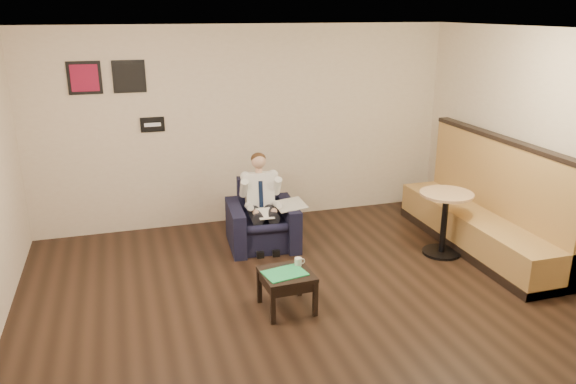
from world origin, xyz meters
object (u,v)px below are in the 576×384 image
object	(u,v)px
armchair	(262,215)
cafe_table	(444,224)
coffee_mug	(298,262)
side_table	(287,291)
green_folder	(285,273)
banquette	(480,196)
seated_man	(264,207)
smartphone	(286,266)

from	to	relation	value
armchair	cafe_table	bearing A→B (deg)	-19.41
coffee_mug	cafe_table	distance (m)	2.24
side_table	green_folder	size ratio (longest dim) A/B	1.22
coffee_mug	cafe_table	world-z (taller)	cafe_table
coffee_mug	banquette	world-z (taller)	banquette
seated_man	banquette	distance (m)	2.77
seated_man	smartphone	size ratio (longest dim) A/B	8.89
seated_man	side_table	world-z (taller)	seated_man
side_table	seated_man	bearing A→B (deg)	83.94
green_folder	smartphone	distance (m)	0.18
armchair	banquette	world-z (taller)	banquette
smartphone	cafe_table	size ratio (longest dim) A/B	0.16
side_table	armchair	bearing A→B (deg)	84.07
seated_man	side_table	distance (m)	1.63
side_table	cafe_table	bearing A→B (deg)	18.20
side_table	smartphone	world-z (taller)	smartphone
armchair	smartphone	world-z (taller)	armchair
seated_man	green_folder	distance (m)	1.62
seated_man	coffee_mug	distance (m)	1.46
coffee_mug	green_folder	bearing A→B (deg)	-143.49
smartphone	cafe_table	bearing A→B (deg)	22.18
seated_man	green_folder	size ratio (longest dim) A/B	2.76
armchair	cafe_table	xyz separation A→B (m)	(2.13, -0.93, -0.01)
smartphone	seated_man	bearing A→B (deg)	92.04
coffee_mug	smartphone	world-z (taller)	coffee_mug
green_folder	coffee_mug	distance (m)	0.24
banquette	side_table	bearing A→B (deg)	-164.50
coffee_mug	banquette	xyz separation A→B (m)	(2.65, 0.66, 0.26)
green_folder	seated_man	bearing A→B (deg)	83.06
coffee_mug	side_table	bearing A→B (deg)	-143.49
banquette	cafe_table	bearing A→B (deg)	-177.48
side_table	green_folder	world-z (taller)	green_folder
cafe_table	armchair	bearing A→B (deg)	156.42
smartphone	cafe_table	xyz separation A→B (m)	(2.27, 0.61, -0.01)
seated_man	smartphone	xyz separation A→B (m)	(-0.13, -1.43, -0.16)
side_table	banquette	bearing A→B (deg)	15.50
armchair	seated_man	world-z (taller)	seated_man
side_table	cafe_table	xyz separation A→B (m)	(2.30, 0.76, 0.20)
green_folder	banquette	world-z (taller)	banquette
cafe_table	side_table	bearing A→B (deg)	-161.80
seated_man	green_folder	world-z (taller)	seated_man
side_table	banquette	size ratio (longest dim) A/B	0.18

